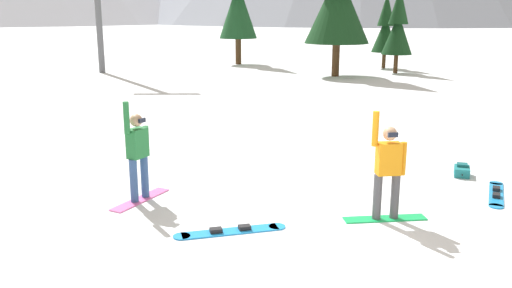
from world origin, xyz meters
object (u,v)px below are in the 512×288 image
Objects in this scene: snowboarder_foreground at (388,170)px; pine_tree_twin at (386,28)px; snowboarder_midground at (138,154)px; loose_snowboard_near_left at (496,194)px; backpack_teal at (462,171)px; loose_snowboard_near_right at (230,231)px; pine_tree_broad at (398,26)px.

pine_tree_twin is (6.12, 25.18, 1.59)m from snowboarder_foreground.
snowboarder_midground is 0.43× the size of pine_tree_twin.
pine_tree_twin reaches higher than snowboarder_foreground.
loose_snowboard_near_left is (7.06, 0.21, -0.91)m from snowboarder_midground.
snowboarder_midground is 3.59× the size of backpack_teal.
loose_snowboard_near_right is 27.30m from pine_tree_twin.
loose_snowboard_near_right is at bearing -161.13° from loose_snowboard_near_left.
snowboarder_foreground reaches higher than backpack_teal.
backpack_teal is (6.85, 1.48, -0.81)m from snowboarder_midground.
pine_tree_twin is 0.94× the size of pine_tree_broad.
pine_tree_broad reaches higher than loose_snowboard_near_right.
snowboarder_foreground is 23.50m from pine_tree_broad.
pine_tree_twin reaches higher than loose_snowboard_near_right.
snowboarder_foreground is at bearing -105.29° from pine_tree_broad.
backpack_teal reaches higher than loose_snowboard_near_left.
pine_tree_twin reaches higher than loose_snowboard_near_left.
pine_tree_broad is (3.84, 20.07, 2.55)m from backpack_teal.
pine_tree_twin is (8.83, 25.71, 2.48)m from loose_snowboard_near_right.
pine_tree_twin is (3.57, 23.91, 2.48)m from loose_snowboard_near_left.
snowboarder_midground is 7.12m from loose_snowboard_near_left.
backpack_teal is (-0.21, 1.27, 0.10)m from loose_snowboard_near_left.
loose_snowboard_near_right is 5.56m from loose_snowboard_near_left.
snowboarder_midground reaches higher than backpack_teal.
loose_snowboard_near_right is at bearing -148.75° from backpack_teal.
pine_tree_broad is at bearing -88.65° from pine_tree_twin.
loose_snowboard_near_right is 1.12× the size of loose_snowboard_near_left.
pine_tree_broad is (6.18, 22.60, 1.75)m from snowboarder_foreground.
backpack_teal is 0.11× the size of pine_tree_broad.
loose_snowboard_near_right is 0.39× the size of pine_tree_broad.
snowboarder_midground reaches higher than snowboarder_foreground.
loose_snowboard_near_right is at bearing -168.93° from snowboarder_foreground.
backpack_teal is at bearing 99.45° from loose_snowboard_near_left.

